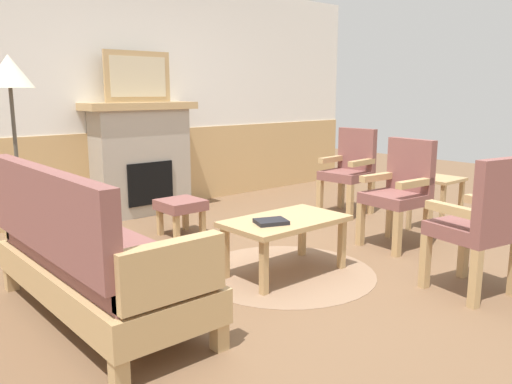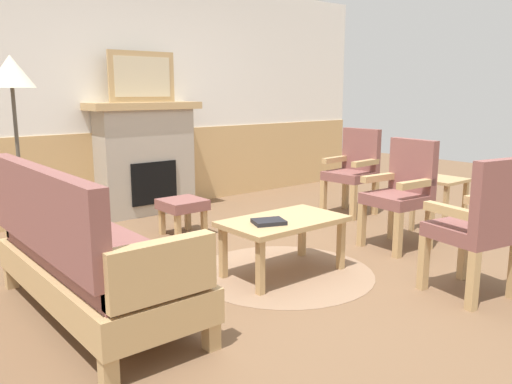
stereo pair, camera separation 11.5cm
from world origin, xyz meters
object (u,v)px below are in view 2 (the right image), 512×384
(fireplace, at_px, (146,157))
(couch, at_px, (87,256))
(armchair_near_fireplace, at_px, (402,189))
(armchair_front_left, at_px, (481,222))
(book_on_table, at_px, (269,222))
(coffee_table, at_px, (284,226))
(armchair_by_window_left, at_px, (354,168))
(footstool, at_px, (183,207))
(floor_lamp_by_couch, at_px, (12,85))
(side_table, at_px, (440,189))
(framed_picture, at_px, (142,77))

(fireplace, relative_size, couch, 0.72)
(armchair_near_fireplace, xyz_separation_m, armchair_front_left, (-0.61, -1.05, 0.00))
(fireplace, height_order, book_on_table, fireplace)
(coffee_table, height_order, armchair_by_window_left, armchair_by_window_left)
(coffee_table, height_order, footstool, coffee_table)
(book_on_table, bearing_deg, floor_lamp_by_couch, 129.93)
(couch, distance_m, side_table, 3.53)
(framed_picture, height_order, armchair_by_window_left, framed_picture)
(fireplace, xyz_separation_m, armchair_front_left, (0.55, -3.73, -0.11))
(armchair_front_left, bearing_deg, couch, 147.39)
(fireplace, bearing_deg, couch, -125.15)
(fireplace, bearing_deg, book_on_table, -97.72)
(footstool, height_order, armchair_near_fireplace, armchair_near_fireplace)
(armchair_near_fireplace, bearing_deg, floor_lamp_by_couch, 149.35)
(footstool, bearing_deg, armchair_near_fireplace, -50.06)
(armchair_near_fireplace, bearing_deg, fireplace, 113.31)
(floor_lamp_by_couch, bearing_deg, couch, -89.81)
(fireplace, height_order, floor_lamp_by_couch, floor_lamp_by_couch)
(couch, height_order, book_on_table, couch)
(book_on_table, bearing_deg, coffee_table, 12.23)
(side_table, bearing_deg, coffee_table, 177.47)
(couch, height_order, coffee_table, couch)
(armchair_near_fireplace, relative_size, armchair_front_left, 1.00)
(framed_picture, height_order, couch, framed_picture)
(book_on_table, distance_m, armchair_by_window_left, 2.41)
(couch, height_order, armchair_near_fireplace, same)
(armchair_by_window_left, bearing_deg, book_on_table, -154.92)
(fireplace, height_order, armchair_front_left, fireplace)
(armchair_near_fireplace, xyz_separation_m, armchair_by_window_left, (0.68, 1.13, 0.00))
(book_on_table, bearing_deg, armchair_near_fireplace, -4.18)
(book_on_table, xyz_separation_m, armchair_near_fireplace, (1.50, -0.11, 0.08))
(armchair_by_window_left, xyz_separation_m, armchair_front_left, (-1.29, -2.18, 0.00))
(coffee_table, relative_size, book_on_table, 4.17)
(couch, xyz_separation_m, floor_lamp_by_couch, (-0.00, 1.31, 1.05))
(book_on_table, relative_size, armchair_near_fireplace, 0.23)
(framed_picture, relative_size, armchair_front_left, 0.82)
(fireplace, distance_m, book_on_table, 2.60)
(framed_picture, relative_size, book_on_table, 3.48)
(side_table, bearing_deg, armchair_front_left, -140.27)
(framed_picture, xyz_separation_m, book_on_table, (-0.35, -2.57, -1.10))
(framed_picture, xyz_separation_m, armchair_near_fireplace, (1.15, -2.68, -1.02))
(framed_picture, distance_m, couch, 3.08)
(armchair_by_window_left, relative_size, floor_lamp_by_couch, 0.58)
(couch, distance_m, coffee_table, 1.49)
(armchair_front_left, bearing_deg, floor_lamp_by_couch, 128.98)
(coffee_table, bearing_deg, armchair_near_fireplace, -6.53)
(armchair_near_fireplace, bearing_deg, book_on_table, 175.82)
(coffee_table, relative_size, armchair_front_left, 0.98)
(footstool, bearing_deg, framed_picture, 80.45)
(fireplace, relative_size, side_table, 2.36)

